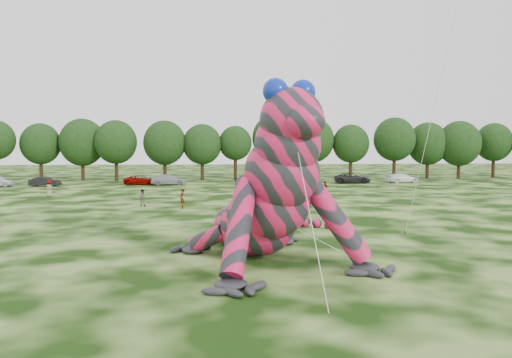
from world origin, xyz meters
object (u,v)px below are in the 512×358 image
object	(u,v)px
tree_13	(394,148)
tree_15	(459,150)
tree_10	(274,147)
spectator_1	(142,198)
inflatable_gecko	(251,172)
car_5	(304,179)
car_2	(141,180)
car_3	(169,180)
tree_9	(235,153)
tree_16	(494,150)
car_1	(45,182)
tree_12	(351,152)
spectator_0	(182,199)
tree_5	(82,149)
car_7	(402,178)
tree_14	(428,150)
spectator_4	(49,189)
spectator_5	(294,205)
tree_6	(116,151)
tree_4	(41,152)
tree_7	(165,151)
car_6	(352,178)
car_4	(248,179)
spectator_3	(325,188)
tree_8	(202,152)

from	to	relation	value
tree_13	tree_15	xyz separation A→B (m)	(11.34, 0.64, -0.25)
tree_10	spectator_1	world-z (taller)	tree_10
inflatable_gecko	car_5	distance (m)	48.02
car_2	car_3	world-z (taller)	car_3
tree_9	tree_16	xyz separation A→B (m)	(44.38, 2.03, 0.35)
car_1	car_2	distance (m)	12.71
tree_12	car_2	distance (m)	34.10
spectator_0	tree_10	bearing A→B (deg)	159.49
tree_12	tree_15	distance (m)	18.46
tree_5	car_7	bearing A→B (deg)	-10.52
tree_14	spectator_0	size ratio (longest dim) A/B	5.39
spectator_4	spectator_5	size ratio (longest dim) A/B	1.15
tree_6	tree_16	distance (m)	63.06
tree_4	tree_7	distance (m)	19.65
car_6	spectator_4	world-z (taller)	spectator_4
spectator_5	tree_16	bearing A→B (deg)	86.48
tree_9	car_1	xyz separation A→B (m)	(-26.27, -10.40, -3.67)
inflatable_gecko	car_3	xyz separation A→B (m)	(-8.43, 44.99, -3.59)
tree_5	spectator_4	world-z (taller)	tree_5
tree_4	tree_10	distance (m)	37.04
tree_14	car_4	distance (m)	32.60
tree_5	tree_6	xyz separation A→B (m)	(5.57, -1.75, -0.15)
tree_5	spectator_3	xyz separation A→B (m)	(33.18, -26.26, -4.11)
spectator_0	tree_7	bearing A→B (deg)	-173.38
tree_9	car_7	distance (m)	26.02
tree_15	spectator_3	size ratio (longest dim) A/B	6.11
spectator_5	tree_7	bearing A→B (deg)	150.60
tree_8	car_6	size ratio (longest dim) A/B	1.68
tree_15	spectator_5	bearing A→B (deg)	-130.19
tree_6	tree_14	bearing A→B (deg)	2.29
tree_5	tree_7	size ratio (longest dim) A/B	1.03
tree_16	spectator_5	bearing A→B (deg)	-134.36
car_5	spectator_1	xyz separation A→B (m)	(-19.69, -25.71, 0.14)
car_1	tree_14	bearing A→B (deg)	-77.76
tree_8	tree_15	distance (m)	42.70
tree_8	tree_15	bearing A→B (deg)	1.05
tree_15	car_5	distance (m)	29.13
tree_15	car_2	bearing A→B (deg)	-169.74
spectator_3	tree_15	bearing A→B (deg)	91.53
car_4	car_1	bearing A→B (deg)	92.57
spectator_5	car_1	bearing A→B (deg)	175.43
tree_5	tree_10	size ratio (longest dim) A/B	0.93
car_3	car_6	size ratio (longest dim) A/B	0.94
tree_16	spectator_4	bearing A→B (deg)	-158.05
car_5	tree_12	bearing A→B (deg)	-43.23
car_1	car_5	distance (m)	36.10
tree_12	tree_13	size ratio (longest dim) A/B	0.89
tree_16	car_3	size ratio (longest dim) A/B	1.87
tree_16	spectator_3	size ratio (longest dim) A/B	5.94
car_6	spectator_3	xyz separation A→B (m)	(-7.89, -16.97, 0.05)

